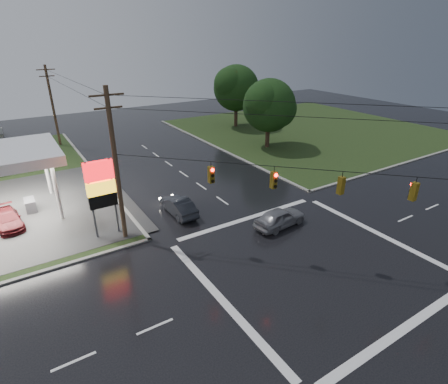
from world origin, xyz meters
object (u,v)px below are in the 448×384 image
utility_pole_n (53,105)px  tree_ne_near (270,106)px  pylon_sign (101,186)px  car_north (179,206)px  car_crossing (280,217)px  utility_pole_nw (116,165)px  car_pump (8,219)px  tree_ne_far (237,88)px

utility_pole_n → tree_ne_near: utility_pole_n is taller
pylon_sign → utility_pole_n: bearing=87.9°
utility_pole_n → car_north: (5.02, -27.22, -4.73)m
pylon_sign → car_crossing: 13.62m
utility_pole_n → car_crossing: (10.86, -33.36, -4.71)m
car_north → car_crossing: car_crossing is taller
utility_pole_nw → car_crossing: 12.89m
utility_pole_nw → car_pump: 10.97m
pylon_sign → tree_ne_far: bearing=40.4°
car_crossing → car_pump: size_ratio=1.02×
tree_ne_near → car_crossing: size_ratio=2.02×
utility_pole_n → car_crossing: size_ratio=2.36×
car_north → tree_ne_far: bearing=-134.0°
utility_pole_nw → car_pump: (-7.26, 6.47, -5.09)m
tree_ne_near → tree_ne_far: size_ratio=0.92×
utility_pole_nw → utility_pole_n: size_ratio=1.05×
utility_pole_nw → car_north: size_ratio=2.46×
utility_pole_n → car_north: bearing=-79.6°
tree_ne_near → car_pump: tree_ne_near is taller
pylon_sign → car_pump: (-6.26, 5.47, -3.38)m
utility_pole_n → tree_ne_near: 28.55m
pylon_sign → car_north: (6.02, 0.28, -3.27)m
utility_pole_nw → tree_ne_far: 36.20m
tree_ne_near → car_north: bearing=-149.0°
tree_ne_near → car_north: size_ratio=2.01×
utility_pole_n → car_north: size_ratio=2.35×
utility_pole_nw → car_north: utility_pole_nw is taller
utility_pole_n → tree_ne_far: bearing=-8.5°
tree_ne_near → utility_pole_nw: bearing=-152.1°
car_crossing → tree_ne_far: bearing=-33.8°
pylon_sign → car_crossing: pylon_sign is taller
utility_pole_nw → utility_pole_n: bearing=90.0°
tree_ne_near → utility_pole_n: bearing=145.9°
tree_ne_far → car_north: 32.19m
pylon_sign → car_north: pylon_sign is taller
utility_pole_nw → tree_ne_near: 26.74m
utility_pole_n → tree_ne_near: (23.64, -16.01, 0.09)m
pylon_sign → tree_ne_near: bearing=25.0°
utility_pole_nw → car_pump: size_ratio=2.52×
tree_ne_near → car_crossing: (-12.78, -17.35, -4.80)m
tree_ne_near → tree_ne_far: 12.39m
car_north → pylon_sign: bearing=1.7°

